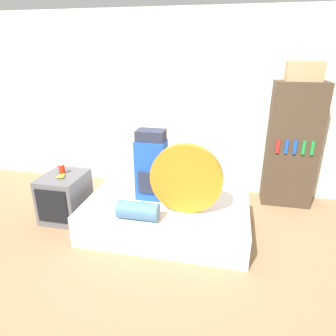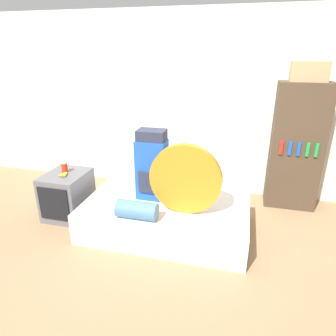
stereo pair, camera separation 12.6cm
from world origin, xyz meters
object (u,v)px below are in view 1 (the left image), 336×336
at_px(tent_bag, 186,179).
at_px(cardboard_box, 305,71).
at_px(television, 65,196).
at_px(canister, 62,169).
at_px(sleeping_roll, 138,211).
at_px(backpack, 151,166).
at_px(bookshelf, 292,146).

distance_m(tent_bag, cardboard_box, 2.06).
distance_m(television, canister, 0.36).
bearing_deg(television, tent_bag, -6.36).
relative_size(sleeping_roll, television, 0.73).
distance_m(tent_bag, television, 1.68).
relative_size(sleeping_roll, canister, 3.34).
relative_size(backpack, cardboard_box, 1.94).
bearing_deg(television, sleeping_roll, -21.36).
height_order(sleeping_roll, cardboard_box, cardboard_box).
bearing_deg(television, bookshelf, 19.90).
height_order(bookshelf, cardboard_box, cardboard_box).
distance_m(backpack, television, 1.24).
bearing_deg(sleeping_roll, canister, 156.66).
bearing_deg(tent_bag, backpack, 150.79).
distance_m(sleeping_roll, canister, 1.28).
bearing_deg(canister, cardboard_box, 18.99).
xyz_separation_m(canister, cardboard_box, (2.90, 1.00, 1.16)).
height_order(backpack, cardboard_box, cardboard_box).
distance_m(backpack, tent_bag, 0.52).
bearing_deg(cardboard_box, bookshelf, -111.14).
xyz_separation_m(sleeping_roll, cardboard_box, (1.74, 1.50, 1.34)).
height_order(sleeping_roll, bookshelf, bookshelf).
bearing_deg(bookshelf, television, -160.10).
height_order(backpack, television, backpack).
bearing_deg(bookshelf, cardboard_box, 68.86).
xyz_separation_m(backpack, television, (-1.14, -0.08, -0.49)).
height_order(television, cardboard_box, cardboard_box).
xyz_separation_m(television, bookshelf, (2.86, 1.04, 0.55)).
bearing_deg(bookshelf, backpack, -150.83).
relative_size(television, canister, 4.61).
height_order(television, bookshelf, bookshelf).
height_order(tent_bag, sleeping_roll, tent_bag).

